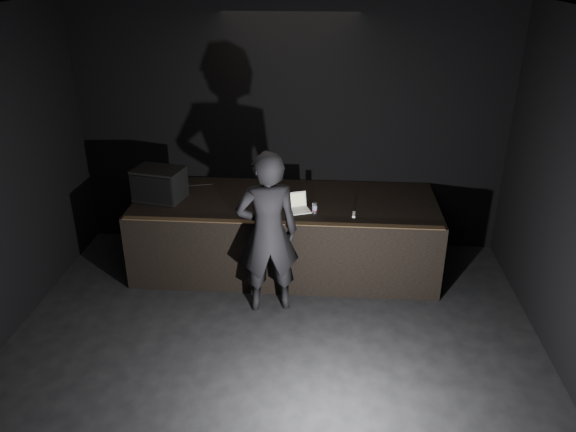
# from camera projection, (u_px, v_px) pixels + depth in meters

# --- Properties ---
(ground) EXTENTS (7.00, 7.00, 0.00)m
(ground) POSITION_uv_depth(u_px,v_px,m) (264.00, 407.00, 5.40)
(ground) COLOR black
(ground) RESTS_ON ground
(room_walls) EXTENTS (6.10, 7.10, 3.52)m
(room_walls) POSITION_uv_depth(u_px,v_px,m) (259.00, 218.00, 4.54)
(room_walls) COLOR black
(room_walls) RESTS_ON ground
(stage_riser) EXTENTS (4.00, 1.50, 1.00)m
(stage_riser) POSITION_uv_depth(u_px,v_px,m) (286.00, 234.00, 7.66)
(stage_riser) COLOR black
(stage_riser) RESTS_ON ground
(riser_lip) EXTENTS (3.92, 0.10, 0.01)m
(riser_lip) POSITION_uv_depth(u_px,v_px,m) (281.00, 223.00, 6.80)
(riser_lip) COLOR brown
(riser_lip) RESTS_ON stage_riser
(stage_monitor) EXTENTS (0.71, 0.58, 0.42)m
(stage_monitor) POSITION_uv_depth(u_px,v_px,m) (159.00, 184.00, 7.40)
(stage_monitor) COLOR black
(stage_monitor) RESTS_ON stage_riser
(cable) EXTENTS (0.92, 0.26, 0.02)m
(cable) POSITION_uv_depth(u_px,v_px,m) (181.00, 186.00, 7.86)
(cable) COLOR black
(cable) RESTS_ON stage_riser
(laptop) EXTENTS (0.37, 0.35, 0.21)m
(laptop) POSITION_uv_depth(u_px,v_px,m) (297.00, 206.00, 7.14)
(laptop) COLOR white
(laptop) RESTS_ON stage_riser
(beer_can) EXTENTS (0.06, 0.06, 0.14)m
(beer_can) POSITION_uv_depth(u_px,v_px,m) (315.00, 208.00, 7.04)
(beer_can) COLOR silver
(beer_can) RESTS_ON stage_riser
(plastic_cup) EXTENTS (0.08, 0.08, 0.10)m
(plastic_cup) POSITION_uv_depth(u_px,v_px,m) (269.00, 199.00, 7.34)
(plastic_cup) COLOR white
(plastic_cup) RESTS_ON stage_riser
(wii_remote) EXTENTS (0.04, 0.15, 0.03)m
(wii_remote) POSITION_uv_depth(u_px,v_px,m) (354.00, 215.00, 6.99)
(wii_remote) COLOR silver
(wii_remote) RESTS_ON stage_riser
(person) EXTENTS (0.83, 0.64, 2.02)m
(person) POSITION_uv_depth(u_px,v_px,m) (268.00, 233.00, 6.54)
(person) COLOR black
(person) RESTS_ON ground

